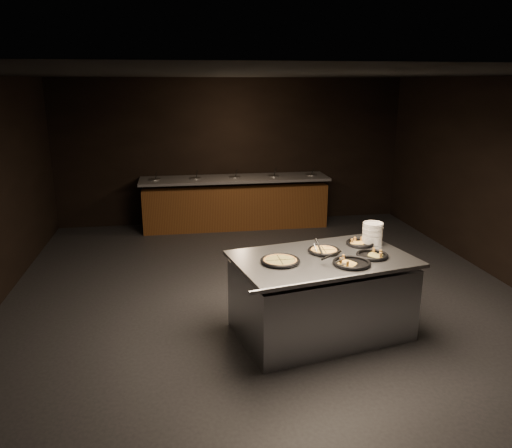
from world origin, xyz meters
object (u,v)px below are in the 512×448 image
(plate_stack, at_px, (373,233))
(pan_cheese_whole, at_px, (324,250))
(pan_veggie_whole, at_px, (280,261))
(serving_counter, at_px, (321,297))

(plate_stack, distance_m, pan_cheese_whole, 0.71)
(pan_veggie_whole, distance_m, pan_cheese_whole, 0.62)
(plate_stack, xyz_separation_m, pan_veggie_whole, (-1.24, -0.47, -0.11))
(serving_counter, xyz_separation_m, pan_veggie_whole, (-0.50, -0.09, 0.51))
(serving_counter, height_order, pan_veggie_whole, pan_veggie_whole)
(serving_counter, relative_size, plate_stack, 8.43)
(pan_cheese_whole, bearing_deg, serving_counter, -111.19)
(pan_veggie_whole, bearing_deg, serving_counter, 9.81)
(serving_counter, bearing_deg, plate_stack, 15.85)
(serving_counter, distance_m, pan_cheese_whole, 0.54)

